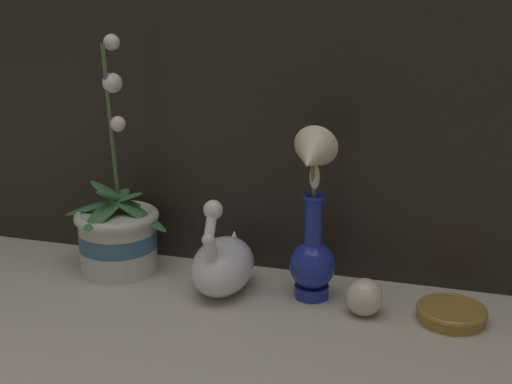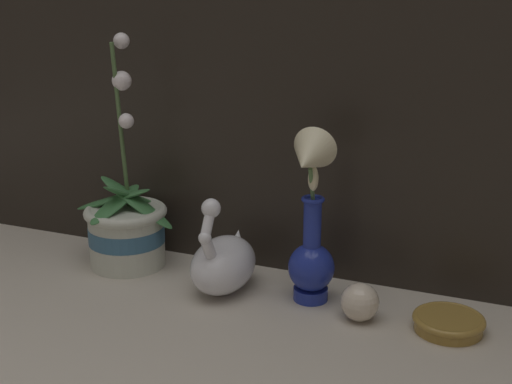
{
  "view_description": "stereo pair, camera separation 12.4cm",
  "coord_description": "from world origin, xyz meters",
  "views": [
    {
      "loc": [
        0.3,
        -1.03,
        0.56
      ],
      "look_at": [
        -0.04,
        0.11,
        0.19
      ],
      "focal_mm": 50.0,
      "sensor_mm": 36.0,
      "label": 1
    },
    {
      "loc": [
        0.41,
        -0.99,
        0.56
      ],
      "look_at": [
        -0.04,
        0.11,
        0.19
      ],
      "focal_mm": 50.0,
      "sensor_mm": 36.0,
      "label": 2
    }
  ],
  "objects": [
    {
      "name": "blue_vase",
      "position": [
        0.06,
        0.11,
        0.14
      ],
      "size": [
        0.08,
        0.12,
        0.32
      ],
      "color": "navy",
      "rests_on": "ground_plane"
    },
    {
      "name": "ground_plane",
      "position": [
        0.0,
        0.0,
        0.0
      ],
      "size": [
        2.8,
        2.8,
        0.0
      ],
      "primitive_type": "plane",
      "color": "#BCB2A3"
    },
    {
      "name": "swan_figurine",
      "position": [
        -0.1,
        0.1,
        0.06
      ],
      "size": [
        0.11,
        0.18,
        0.19
      ],
      "color": "white",
      "rests_on": "ground_plane"
    },
    {
      "name": "glass_sphere",
      "position": [
        0.16,
        0.08,
        0.03
      ],
      "size": [
        0.07,
        0.07,
        0.07
      ],
      "color": "beige",
      "rests_on": "ground_plane"
    },
    {
      "name": "amber_dish",
      "position": [
        0.31,
        0.1,
        0.02
      ],
      "size": [
        0.12,
        0.12,
        0.03
      ],
      "color": "olive",
      "rests_on": "ground_plane"
    },
    {
      "name": "orchid_potted_plant",
      "position": [
        -0.32,
        0.14,
        0.08
      ],
      "size": [
        0.22,
        0.21,
        0.45
      ],
      "color": "beige",
      "rests_on": "ground_plane"
    }
  ]
}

